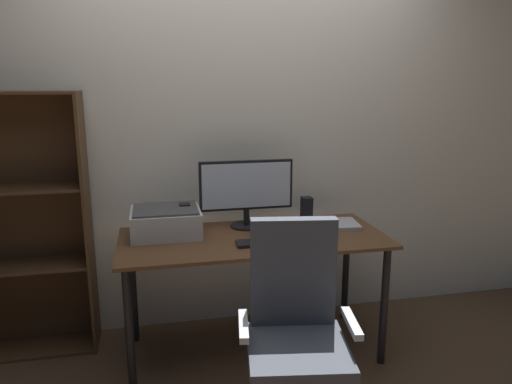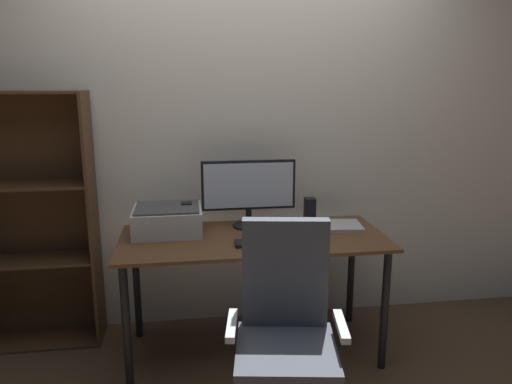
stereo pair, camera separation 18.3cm
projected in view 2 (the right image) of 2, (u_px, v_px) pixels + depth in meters
ground_plane at (253, 350)px, 2.97m from camera, size 12.00×12.00×0.00m
back_wall at (242, 131)px, 3.17m from camera, size 6.40×0.10×2.60m
desk at (253, 251)px, 2.82m from camera, size 1.54×0.69×0.74m
monitor at (249, 189)px, 2.94m from camera, size 0.58×0.20×0.42m
keyboard at (261, 243)px, 2.67m from camera, size 0.29×0.12×0.02m
mouse at (297, 239)px, 2.71m from camera, size 0.07×0.10×0.03m
coffee_mug at (262, 228)px, 2.80m from camera, size 0.09×0.07×0.10m
laptop at (335, 226)px, 2.97m from camera, size 0.34×0.27×0.02m
speaker_left at (187, 216)px, 2.92m from camera, size 0.06×0.07×0.17m
speaker_right at (310, 211)px, 3.03m from camera, size 0.06×0.07×0.17m
printer at (168, 220)px, 2.85m from camera, size 0.40×0.34×0.16m
office_chair at (286, 344)px, 2.19m from camera, size 0.56×0.54×1.01m
bookshelf at (29, 223)px, 2.94m from camera, size 0.76×0.28×1.57m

